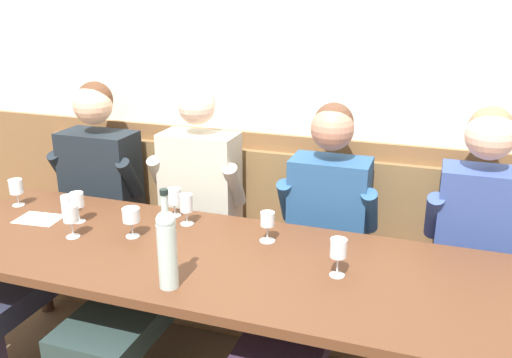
{
  "coord_description": "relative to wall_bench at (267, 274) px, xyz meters",
  "views": [
    {
      "loc": [
        0.81,
        -1.71,
        1.76
      ],
      "look_at": [
        0.06,
        0.45,
        0.98
      ],
      "focal_mm": 37.7,
      "sensor_mm": 36.0,
      "label": 1
    }
  ],
  "objects": [
    {
      "name": "room_wall_back",
      "position": [
        0.0,
        0.26,
        1.12
      ],
      "size": [
        6.8,
        0.08,
        2.8
      ],
      "primitive_type": "cube",
      "color": "silver",
      "rests_on": "ground"
    },
    {
      "name": "wood_wainscot_panel",
      "position": [
        0.0,
        0.21,
        0.24
      ],
      "size": [
        6.8,
        0.03,
        1.04
      ],
      "primitive_type": "cube",
      "color": "brown",
      "rests_on": "ground"
    },
    {
      "name": "wall_bench",
      "position": [
        0.0,
        0.0,
        0.0
      ],
      "size": [
        2.94,
        0.42,
        0.94
      ],
      "color": "brown",
      "rests_on": "ground"
    },
    {
      "name": "dining_table",
      "position": [
        0.0,
        -0.69,
        0.38
      ],
      "size": [
        2.64,
        0.83,
        0.73
      ],
      "color": "#52301D",
      "rests_on": "ground"
    },
    {
      "name": "person_left_seat",
      "position": [
        -1.03,
        -0.34,
        0.36
      ],
      "size": [
        0.54,
        1.28,
        1.31
      ],
      "color": "#31283C",
      "rests_on": "ground"
    },
    {
      "name": "person_center_left_seat",
      "position": [
        -0.39,
        -0.35,
        0.35
      ],
      "size": [
        0.52,
        1.27,
        1.32
      ],
      "color": "#293634",
      "rests_on": "ground"
    },
    {
      "name": "person_right_seat",
      "position": [
        0.33,
        -0.35,
        0.35
      ],
      "size": [
        0.5,
        1.27,
        1.27
      ],
      "color": "#2B312E",
      "rests_on": "ground"
    },
    {
      "name": "person_center_right_seat",
      "position": [
        1.04,
        -0.34,
        0.37
      ],
      "size": [
        0.47,
        1.27,
        1.3
      ],
      "color": "#372C41",
      "rests_on": "ground"
    },
    {
      "name": "wine_bottle_green_tall",
      "position": [
        -0.07,
        -0.98,
        0.62
      ],
      "size": [
        0.07,
        0.07,
        0.39
      ],
      "color": "#B1CAC5",
      "rests_on": "dining_table"
    },
    {
      "name": "wine_glass_center_front",
      "position": [
        -0.68,
        -0.73,
        0.56
      ],
      "size": [
        0.07,
        0.07,
        0.15
      ],
      "color": "silver",
      "rests_on": "dining_table"
    },
    {
      "name": "wine_glass_mid_right",
      "position": [
        -0.43,
        -0.64,
        0.55
      ],
      "size": [
        0.08,
        0.08,
        0.14
      ],
      "color": "silver",
      "rests_on": "dining_table"
    },
    {
      "name": "wine_glass_mid_left",
      "position": [
        0.15,
        -0.49,
        0.55
      ],
      "size": [
        0.07,
        0.07,
        0.14
      ],
      "color": "silver",
      "rests_on": "dining_table"
    },
    {
      "name": "wine_glass_center_rear",
      "position": [
        0.5,
        -0.69,
        0.56
      ],
      "size": [
        0.06,
        0.06,
        0.16
      ],
      "color": "silver",
      "rests_on": "dining_table"
    },
    {
      "name": "wine_glass_near_bucket",
      "position": [
        -0.76,
        -0.58,
        0.56
      ],
      "size": [
        0.06,
        0.06,
        0.15
      ],
      "color": "silver",
      "rests_on": "dining_table"
    },
    {
      "name": "wine_glass_by_bottle",
      "position": [
        -0.26,
        -0.44,
        0.55
      ],
      "size": [
        0.06,
        0.06,
        0.15
      ],
      "color": "silver",
      "rests_on": "dining_table"
    },
    {
      "name": "wine_glass_left_end",
      "position": [
        -0.36,
        -0.36,
        0.55
      ],
      "size": [
        0.07,
        0.07,
        0.14
      ],
      "color": "silver",
      "rests_on": "dining_table"
    },
    {
      "name": "wine_glass_right_end",
      "position": [
        -1.19,
        -0.5,
        0.55
      ],
      "size": [
        0.07,
        0.07,
        0.14
      ],
      "color": "silver",
      "rests_on": "dining_table"
    },
    {
      "name": "water_tumbler_left",
      "position": [
        -0.88,
        -0.51,
        0.5
      ],
      "size": [
        0.06,
        0.06,
        0.09
      ],
      "primitive_type": "cylinder",
      "color": "silver",
      "rests_on": "dining_table"
    },
    {
      "name": "tasting_sheet_left_guest",
      "position": [
        -0.97,
        -0.62,
        0.45
      ],
      "size": [
        0.22,
        0.17,
        0.0
      ],
      "primitive_type": "cube",
      "rotation": [
        0.0,
        0.0,
        0.1
      ],
      "color": "white",
      "rests_on": "dining_table"
    }
  ]
}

